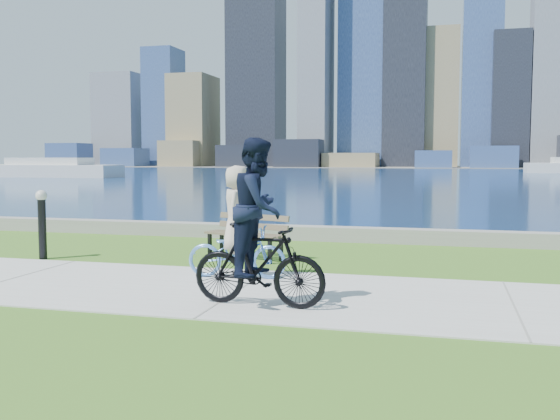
% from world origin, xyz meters
% --- Properties ---
extents(ground, '(320.00, 320.00, 0.00)m').
position_xyz_m(ground, '(0.00, 0.00, 0.00)').
color(ground, '#37631A').
rests_on(ground, ground).
extents(concrete_path, '(80.00, 3.50, 0.02)m').
position_xyz_m(concrete_path, '(0.00, 0.00, 0.01)').
color(concrete_path, '#AFAFA9').
rests_on(concrete_path, ground).
extents(seawall, '(90.00, 0.50, 0.35)m').
position_xyz_m(seawall, '(0.00, 6.20, 0.17)').
color(seawall, gray).
rests_on(seawall, ground).
extents(bay_water, '(320.00, 131.00, 0.01)m').
position_xyz_m(bay_water, '(0.00, 72.00, 0.00)').
color(bay_water, navy).
rests_on(bay_water, ground).
extents(far_shore, '(320.00, 30.00, 0.12)m').
position_xyz_m(far_shore, '(0.00, 130.00, 0.06)').
color(far_shore, slate).
rests_on(far_shore, ground).
extents(city_skyline, '(175.18, 23.22, 76.00)m').
position_xyz_m(city_skyline, '(3.11, 129.75, 22.74)').
color(city_skyline, navy).
rests_on(city_skyline, ground).
extents(ferry_near, '(15.27, 4.36, 2.07)m').
position_xyz_m(ferry_near, '(-37.60, 48.82, 0.86)').
color(ferry_near, silver).
rests_on(ferry_near, ground).
extents(park_bench, '(1.84, 1.14, 0.90)m').
position_xyz_m(park_bench, '(-0.84, 3.07, 0.55)').
color(park_bench, black).
rests_on(park_bench, ground).
extents(bollard_lamp, '(0.23, 0.23, 1.41)m').
position_xyz_m(bollard_lamp, '(-4.83, 1.92, 0.81)').
color(bollard_lamp, black).
rests_on(bollard_lamp, ground).
extents(cyclist_woman, '(0.75, 1.74, 1.91)m').
position_xyz_m(cyclist_woman, '(-0.35, 0.96, 0.73)').
color(cyclist_woman, '#5E97E5').
rests_on(cyclist_woman, ground).
extents(cyclist_man, '(0.76, 1.94, 2.31)m').
position_xyz_m(cyclist_man, '(0.60, -0.89, 0.99)').
color(cyclist_man, black).
rests_on(cyclist_man, ground).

